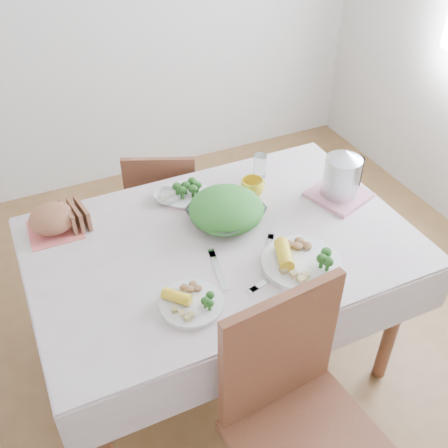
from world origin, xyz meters
name	(u,v)px	position (x,y,z in m)	size (l,w,h in m)	color
floor	(222,358)	(0.00, 0.00, 0.00)	(3.60, 3.60, 0.00)	brown
dining_table	(222,306)	(0.00, 0.00, 0.38)	(1.40, 0.90, 0.75)	brown
tablecloth	(222,241)	(0.00, 0.00, 0.76)	(1.50, 1.00, 0.01)	beige
chair_far	(165,198)	(0.01, 0.76, 0.47)	(0.37, 0.37, 0.82)	brown
salad_bowl	(226,215)	(0.07, 0.10, 0.80)	(0.29, 0.29, 0.07)	white
dinner_plate_left	(191,303)	(-0.24, -0.28, 0.77)	(0.23, 0.23, 0.02)	white
dinner_plate_right	(301,264)	(0.21, -0.27, 0.77)	(0.30, 0.30, 0.03)	white
broccoli_plate	(186,195)	(-0.02, 0.33, 0.77)	(0.21, 0.21, 0.02)	beige
napkin	(55,230)	(-0.59, 0.34, 0.76)	(0.21, 0.21, 0.00)	#EC675F
bread_loaf	(52,219)	(-0.59, 0.34, 0.82)	(0.18, 0.17, 0.11)	brown
fruit_bowl	(167,197)	(-0.11, 0.34, 0.78)	(0.12, 0.12, 0.04)	white
yellow_mug	(252,187)	(0.25, 0.22, 0.80)	(0.10, 0.10, 0.08)	yellow
glass_tumbler	(260,164)	(0.35, 0.34, 0.83)	(0.06, 0.06, 0.11)	white
pink_tray	(338,195)	(0.59, 0.05, 0.77)	(0.23, 0.23, 0.02)	#CC7D91
electric_kettle	(342,174)	(0.59, 0.05, 0.88)	(0.16, 0.16, 0.22)	#B2B5BA
fork_left	(218,270)	(-0.09, -0.16, 0.76)	(0.03, 0.22, 0.00)	silver
fork_right	(269,251)	(0.14, -0.14, 0.76)	(0.02, 0.21, 0.00)	silver
knife	(270,279)	(0.07, -0.28, 0.76)	(0.02, 0.19, 0.00)	silver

